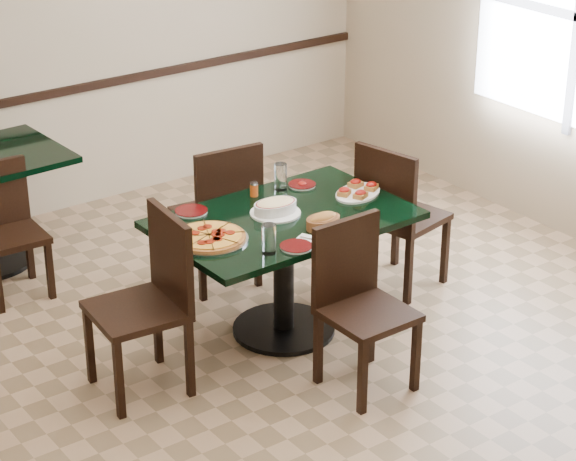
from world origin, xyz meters
TOP-DOWN VIEW (x-y plane):
  - floor at (0.00, 0.00)m, footprint 5.50×5.50m
  - room_shell at (1.02, 1.73)m, footprint 5.50×5.50m
  - main_table at (0.08, 0.30)m, footprint 1.44×0.94m
  - chair_far at (0.11, 1.00)m, footprint 0.50×0.50m
  - chair_near at (0.09, -0.37)m, footprint 0.44×0.44m
  - chair_right at (0.97, 0.34)m, footprint 0.54×0.54m
  - chair_left at (-0.83, 0.24)m, footprint 0.51×0.51m
  - back_chair_near at (-1.02, 1.75)m, footprint 0.41×0.41m
  - pepperoni_pizza at (-0.44, 0.28)m, footprint 0.43×0.43m
  - lasagna_casserole at (0.06, 0.35)m, footprint 0.29×0.29m
  - bread_basket at (0.17, 0.04)m, footprint 0.21×0.15m
  - bruschetta_platter at (0.63, 0.30)m, footprint 0.41×0.35m
  - side_plate_near at (-0.11, -0.08)m, footprint 0.18×0.18m
  - side_plate_far_r at (0.44, 0.60)m, footprint 0.17×0.17m
  - side_plate_far_l at (-0.32, 0.65)m, footprint 0.19×0.19m
  - napkin_setting at (-0.01, -0.05)m, footprint 0.19×0.19m
  - water_glass_a at (0.30, 0.63)m, footprint 0.08×0.08m
  - water_glass_b at (-0.27, -0.05)m, footprint 0.08×0.08m
  - pepper_shaker at (0.11, 0.64)m, footprint 0.05×0.05m

SIDE VIEW (x-z plane):
  - floor at x=0.00m, z-range 0.00..0.00m
  - back_chair_near at x=-1.02m, z-range 0.05..0.90m
  - chair_near at x=0.09m, z-range 0.06..0.99m
  - chair_right at x=0.97m, z-range 0.06..1.04m
  - chair_far at x=0.11m, z-range 0.06..1.04m
  - chair_left at x=-0.83m, z-range 0.07..1.07m
  - main_table at x=0.08m, z-range 0.19..0.94m
  - napkin_setting at x=-0.01m, z-range 0.75..0.76m
  - side_plate_far_l at x=-0.32m, z-range 0.75..0.77m
  - side_plate_near at x=-0.11m, z-range 0.75..0.77m
  - side_plate_far_r at x=0.44m, z-range 0.74..0.77m
  - pepperoni_pizza at x=-0.44m, z-range 0.75..0.79m
  - bruschetta_platter at x=0.63m, z-range 0.75..0.80m
  - bread_basket at x=0.17m, z-range 0.74..0.84m
  - pepper_shaker at x=0.11m, z-range 0.75..0.84m
  - lasagna_casserole at x=0.06m, z-range 0.75..0.84m
  - water_glass_a at x=0.30m, z-range 0.75..0.92m
  - water_glass_b at x=-0.27m, z-range 0.75..0.92m
  - room_shell at x=1.02m, z-range -1.58..3.92m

